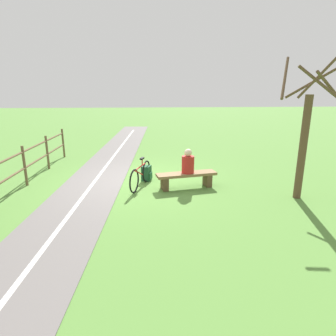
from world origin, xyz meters
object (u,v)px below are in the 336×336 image
Objects in this scene: bench at (186,177)px; tree_far_right at (305,133)px; person_seated at (188,163)px; backpack at (147,173)px; bicycle at (141,175)px.

bench is 0.49× the size of tree_far_right.
person_seated is 3.18m from tree_far_right.
tree_far_right is at bearing 149.80° from bench.
person_seated is at bearing 180.00° from bench.
person_seated is 1.53m from backpack.
bicycle is 0.44× the size of tree_far_right.
person_seated reaches higher than bench.
tree_far_right is at bearing 156.07° from backpack.
bicycle is at bearing -18.11° from bench.
tree_far_right is (-4.23, 1.19, 1.39)m from bicycle.
tree_far_right reaches higher than bicycle.
tree_far_right reaches higher than bench.
tree_far_right is (-2.88, 1.01, 1.44)m from bench.
person_seated is 1.49× the size of backpack.
backpack reaches higher than bench.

